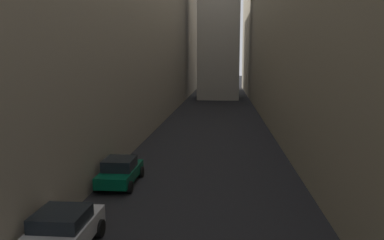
% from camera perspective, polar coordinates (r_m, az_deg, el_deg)
% --- Properties ---
extents(ground_plane, '(264.00, 264.00, 0.00)m').
position_cam_1_polar(ground_plane, '(41.69, 3.30, -0.23)').
color(ground_plane, black).
extents(building_block_left, '(10.56, 108.00, 21.68)m').
position_cam_1_polar(building_block_left, '(44.97, -10.80, 14.15)').
color(building_block_left, gray).
rests_on(building_block_left, ground).
extents(building_block_right, '(12.58, 108.00, 24.13)m').
position_cam_1_polar(building_block_right, '(44.79, 19.37, 15.42)').
color(building_block_right, gray).
rests_on(building_block_right, ground).
extents(parked_car_left_third, '(2.04, 4.20, 1.51)m').
position_cam_1_polar(parked_car_left_third, '(14.19, -19.25, -15.78)').
color(parked_car_left_third, '#B7B7BC').
rests_on(parked_car_left_third, ground).
extents(parked_car_left_far, '(1.90, 3.92, 1.46)m').
position_cam_1_polar(parked_car_left_far, '(20.82, -10.78, -7.58)').
color(parked_car_left_far, '#05472D').
rests_on(parked_car_left_far, ground).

